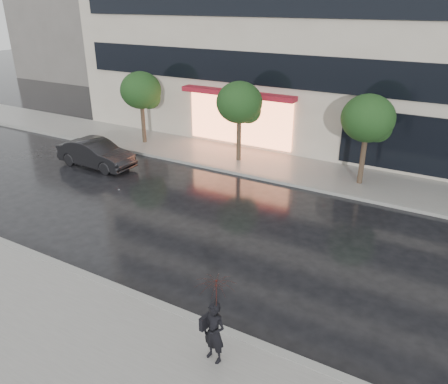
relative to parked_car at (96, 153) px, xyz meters
The scene contains 11 objects.
ground 10.56m from the parked_car, 34.69° to the right, with size 120.00×120.00×0.00m, color black.
sidewalk_near 12.69m from the parked_car, 46.86° to the right, with size 60.00×4.50×0.12m, color slate.
sidewalk_far 9.67m from the parked_car, 26.12° to the left, with size 60.00×3.50×0.12m, color slate.
curb_near 11.16m from the parked_car, 38.92° to the right, with size 60.00×0.25×0.14m, color gray.
curb_far 9.04m from the parked_car, 16.09° to the left, with size 60.00×0.25×0.14m, color gray.
bg_building_left 28.32m from the parked_car, 134.03° to the left, with size 14.00×10.00×12.00m, color #59544F.
tree_far_west 4.63m from the parked_car, 93.85° to the left, with size 2.20×2.20×3.99m.
tree_mid_west 7.36m from the parked_car, 35.13° to the left, with size 2.20×2.20×3.99m.
tree_mid_east 12.61m from the parked_car, 18.96° to the left, with size 2.20×2.20×3.99m.
parked_car is the anchor object (origin of this frame).
pedestrian_with_umbrella 13.96m from the parked_car, 34.58° to the right, with size 1.01×1.02×2.16m.
Camera 1 is at (6.66, -8.22, 7.49)m, focal length 35.00 mm.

